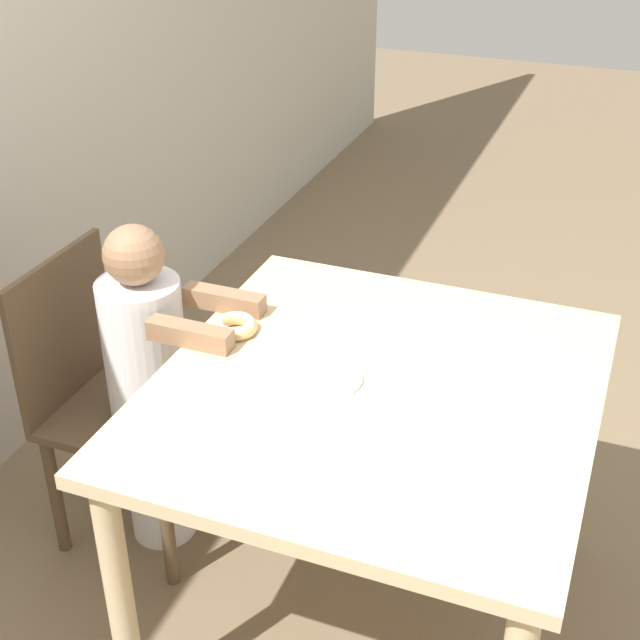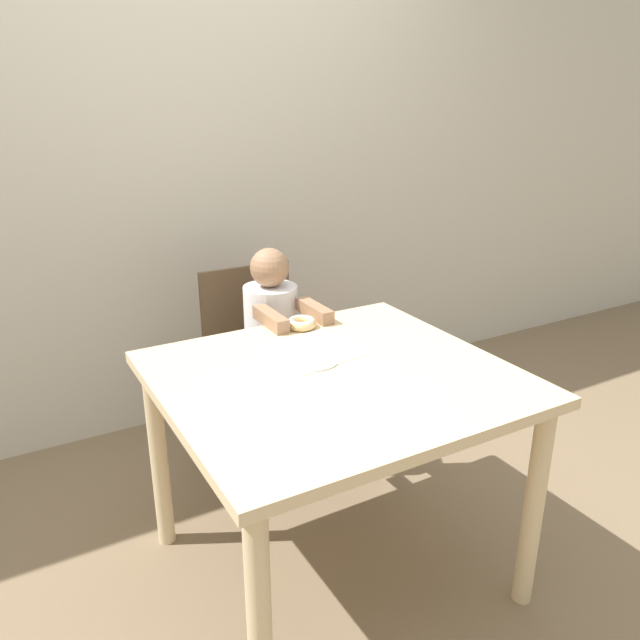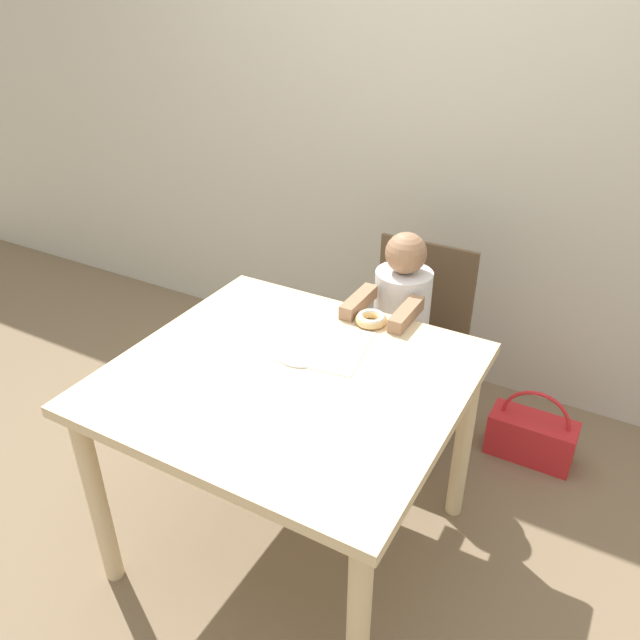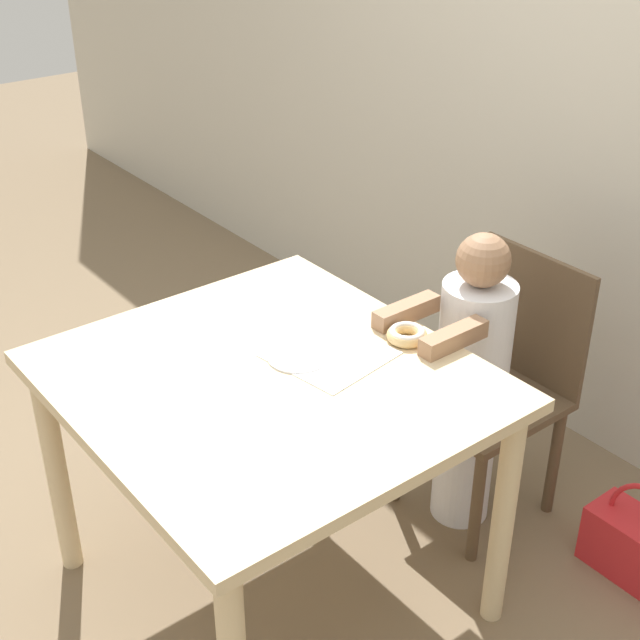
{
  "view_description": "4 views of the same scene",
  "coord_description": "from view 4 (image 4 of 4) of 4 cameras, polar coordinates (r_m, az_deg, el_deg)",
  "views": [
    {
      "loc": [
        -1.56,
        -0.48,
        1.85
      ],
      "look_at": [
        0.03,
        0.14,
        0.86
      ],
      "focal_mm": 50.0,
      "sensor_mm": 36.0,
      "label": 1
    },
    {
      "loc": [
        -0.89,
        -1.47,
        1.54
      ],
      "look_at": [
        0.03,
        0.14,
        0.86
      ],
      "focal_mm": 35.0,
      "sensor_mm": 36.0,
      "label": 2
    },
    {
      "loc": [
        0.84,
        -1.3,
        1.82
      ],
      "look_at": [
        0.03,
        0.14,
        0.86
      ],
      "focal_mm": 35.0,
      "sensor_mm": 36.0,
      "label": 3
    },
    {
      "loc": [
        1.55,
        -1.05,
        1.95
      ],
      "look_at": [
        0.03,
        0.14,
        0.86
      ],
      "focal_mm": 50.0,
      "sensor_mm": 36.0,
      "label": 4
    }
  ],
  "objects": [
    {
      "name": "plate",
      "position": [
        2.3,
        -1.38,
        -2.34
      ],
      "size": [
        0.17,
        0.17,
        0.01
      ],
      "color": "white",
      "rests_on": "dining_table"
    },
    {
      "name": "napkin",
      "position": [
        2.31,
        0.62,
        -2.2
      ],
      "size": [
        0.31,
        0.31,
        0.0
      ],
      "color": "white",
      "rests_on": "dining_table"
    },
    {
      "name": "ground_plane",
      "position": [
        2.7,
        -2.9,
        -16.69
      ],
      "size": [
        12.0,
        12.0,
        0.0
      ],
      "primitive_type": "plane",
      "color": "#7A664C"
    },
    {
      "name": "chair",
      "position": [
        2.78,
        11.21,
        -4.1
      ],
      "size": [
        0.41,
        0.42,
        0.84
      ],
      "color": "brown",
      "rests_on": "ground_plane"
    },
    {
      "name": "wall_back",
      "position": [
        2.92,
        18.75,
        14.12
      ],
      "size": [
        8.0,
        0.05,
        2.5
      ],
      "color": "beige",
      "rests_on": "ground_plane"
    },
    {
      "name": "donut",
      "position": [
        2.37,
        5.59,
        -0.91
      ],
      "size": [
        0.11,
        0.11,
        0.04
      ],
      "color": "#DBB270",
      "rests_on": "dining_table"
    },
    {
      "name": "dining_table",
      "position": [
        2.29,
        -3.3,
        -5.62
      ],
      "size": [
        1.03,
        0.96,
        0.74
      ],
      "color": "beige",
      "rests_on": "ground_plane"
    },
    {
      "name": "child_figure",
      "position": [
        2.67,
        9.57,
        -3.97
      ],
      "size": [
        0.23,
        0.41,
        0.97
      ],
      "color": "white",
      "rests_on": "ground_plane"
    }
  ]
}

